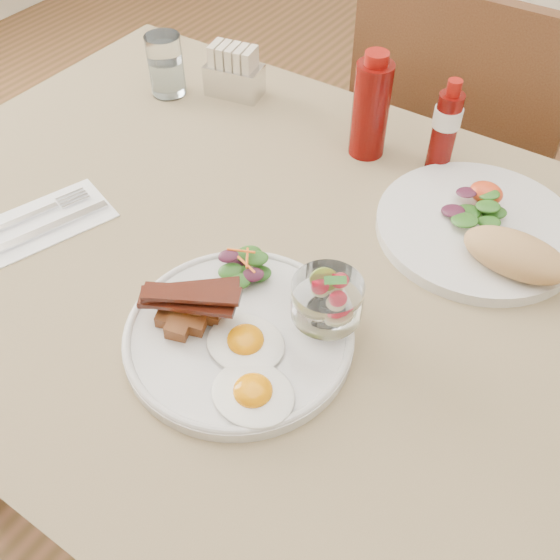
{
  "coord_description": "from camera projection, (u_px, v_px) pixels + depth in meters",
  "views": [
    {
      "loc": [
        0.31,
        -0.51,
        1.36
      ],
      "look_at": [
        0.03,
        -0.08,
        0.82
      ],
      "focal_mm": 40.0,
      "sensor_mm": 36.0,
      "label": 1
    }
  ],
  "objects": [
    {
      "name": "side_salad",
      "position": [
        244.0,
        268.0,
        0.8
      ],
      "size": [
        0.07,
        0.06,
        0.04
      ],
      "rotation": [
        0.0,
        0.0,
        -0.01
      ],
      "color": "#1B4512",
      "rests_on": "main_plate"
    },
    {
      "name": "sugar_caddy",
      "position": [
        234.0,
        74.0,
        1.13
      ],
      "size": [
        0.11,
        0.07,
        0.09
      ],
      "rotation": [
        0.0,
        0.0,
        0.19
      ],
      "color": "silver",
      "rests_on": "table"
    },
    {
      "name": "bacon_potato_pile",
      "position": [
        188.0,
        308.0,
        0.74
      ],
      "size": [
        0.13,
        0.09,
        0.06
      ],
      "rotation": [
        0.0,
        0.0,
        0.05
      ],
      "color": "brown",
      "rests_on": "main_plate"
    },
    {
      "name": "chair_far",
      "position": [
        453.0,
        160.0,
        1.39
      ],
      "size": [
        0.42,
        0.42,
        0.93
      ],
      "color": "brown",
      "rests_on": "ground"
    },
    {
      "name": "fruit_cup",
      "position": [
        327.0,
        300.0,
        0.73
      ],
      "size": [
        0.08,
        0.08,
        0.09
      ],
      "rotation": [
        0.0,
        0.0,
        0.12
      ],
      "color": "white",
      "rests_on": "main_plate"
    },
    {
      "name": "main_plate",
      "position": [
        239.0,
        336.0,
        0.76
      ],
      "size": [
        0.28,
        0.28,
        0.02
      ],
      "primitive_type": "cylinder",
      "color": "silver",
      "rests_on": "table"
    },
    {
      "name": "water_glass",
      "position": [
        166.0,
        69.0,
        1.12
      ],
      "size": [
        0.06,
        0.06,
        0.11
      ],
      "color": "white",
      "rests_on": "table"
    },
    {
      "name": "fried_eggs",
      "position": [
        249.0,
        366.0,
        0.71
      ],
      "size": [
        0.16,
        0.15,
        0.03
      ],
      "rotation": [
        0.0,
        0.0,
        -0.19
      ],
      "color": "white",
      "rests_on": "main_plate"
    },
    {
      "name": "table",
      "position": [
        293.0,
        308.0,
        0.92
      ],
      "size": [
        1.33,
        0.88,
        0.75
      ],
      "color": "brown",
      "rests_on": "ground"
    },
    {
      "name": "hot_sauce_bottle",
      "position": [
        445.0,
        127.0,
        0.95
      ],
      "size": [
        0.04,
        0.04,
        0.15
      ],
      "rotation": [
        0.0,
        0.0,
        0.02
      ],
      "color": "#570705",
      "rests_on": "table"
    },
    {
      "name": "second_plate",
      "position": [
        486.0,
        232.0,
        0.87
      ],
      "size": [
        0.29,
        0.29,
        0.07
      ],
      "rotation": [
        0.0,
        0.0,
        -0.3
      ],
      "color": "silver",
      "rests_on": "table"
    },
    {
      "name": "napkin_cutlery",
      "position": [
        41.0,
        223.0,
        0.91
      ],
      "size": [
        0.17,
        0.22,
        0.01
      ],
      "rotation": [
        0.0,
        0.0,
        -0.33
      ],
      "color": "white",
      "rests_on": "table"
    },
    {
      "name": "ketchup_bottle",
      "position": [
        371.0,
        108.0,
        0.97
      ],
      "size": [
        0.07,
        0.07,
        0.17
      ],
      "rotation": [
        0.0,
        0.0,
        0.3
      ],
      "color": "#570705",
      "rests_on": "table"
    }
  ]
}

